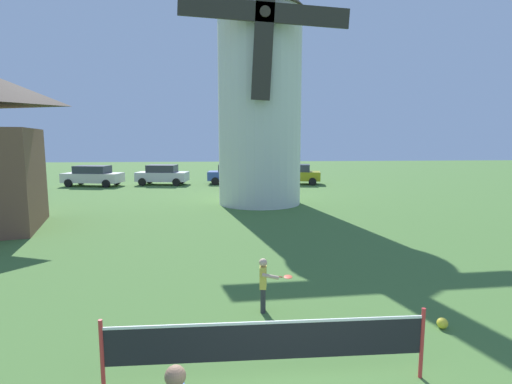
% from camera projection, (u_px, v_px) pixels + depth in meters
% --- Properties ---
extents(windmill, '(8.04, 5.20, 13.43)m').
position_uv_depth(windmill, '(260.00, 84.00, 21.45)').
color(windmill, silver).
rests_on(windmill, ground_plane).
extents(tennis_net, '(4.73, 0.06, 1.10)m').
position_uv_depth(tennis_net, '(267.00, 341.00, 5.78)').
color(tennis_net, red).
rests_on(tennis_net, ground_plane).
extents(player_far, '(0.68, 0.55, 1.14)m').
position_uv_depth(player_far, '(264.00, 282.00, 8.28)').
color(player_far, '#333338').
rests_on(player_far, ground_plane).
extents(stray_ball, '(0.21, 0.21, 0.21)m').
position_uv_depth(stray_ball, '(442.00, 323.00, 7.61)').
color(stray_ball, yellow).
rests_on(stray_ball, ground_plane).
extents(parked_car_cream, '(4.60, 2.53, 1.56)m').
position_uv_depth(parked_car_cream, '(93.00, 176.00, 30.33)').
color(parked_car_cream, silver).
rests_on(parked_car_cream, ground_plane).
extents(parked_car_silver, '(4.11, 2.33, 1.56)m').
position_uv_depth(parked_car_silver, '(162.00, 174.00, 31.23)').
color(parked_car_silver, silver).
rests_on(parked_car_silver, ground_plane).
extents(parked_car_blue, '(4.00, 2.14, 1.56)m').
position_uv_depth(parked_car_blue, '(233.00, 174.00, 31.88)').
color(parked_car_blue, '#334C99').
rests_on(parked_car_blue, ground_plane).
extents(parked_car_mustard, '(4.06, 2.46, 1.56)m').
position_uv_depth(parked_car_mustard, '(296.00, 174.00, 31.75)').
color(parked_car_mustard, '#999919').
rests_on(parked_car_mustard, ground_plane).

